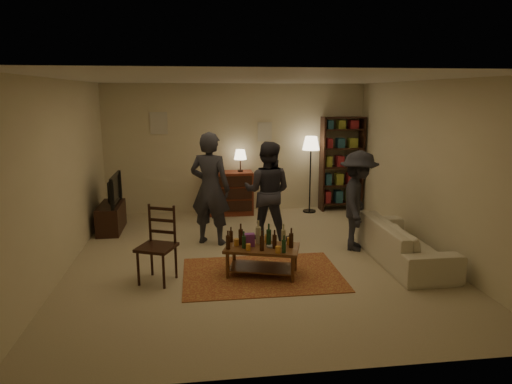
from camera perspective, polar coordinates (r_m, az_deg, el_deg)
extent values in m
plane|color=#C6B793|center=(7.13, -0.14, -8.28)|extent=(6.00, 6.00, 0.00)
plane|color=beige|center=(9.73, -2.44, 5.44)|extent=(5.50, 0.00, 5.50)
plane|color=beige|center=(6.98, -23.15, 1.77)|extent=(0.00, 6.00, 6.00)
plane|color=beige|center=(7.63, 20.82, 2.77)|extent=(0.00, 6.00, 6.00)
plane|color=beige|center=(3.90, 5.60, -4.99)|extent=(5.50, 0.00, 5.50)
plane|color=white|center=(6.68, -0.15, 13.96)|extent=(6.00, 6.00, 0.00)
cube|color=beige|center=(9.65, -12.07, 8.41)|extent=(0.35, 0.03, 0.45)
cube|color=beige|center=(9.75, 1.10, 7.53)|extent=(0.30, 0.03, 0.40)
cube|color=maroon|center=(6.52, 0.77, -10.25)|extent=(2.20, 1.50, 0.01)
cube|color=brown|center=(6.38, 0.78, -7.02)|extent=(1.13, 0.82, 0.04)
cube|color=brown|center=(6.48, 0.77, -9.39)|extent=(1.01, 0.70, 0.02)
cylinder|color=brown|center=(6.33, -3.58, -9.20)|extent=(0.05, 0.05, 0.37)
cylinder|color=brown|center=(6.21, 4.61, -9.68)|extent=(0.05, 0.05, 0.37)
cylinder|color=brown|center=(6.73, -2.75, -7.88)|extent=(0.05, 0.05, 0.37)
cylinder|color=brown|center=(6.61, 4.93, -8.29)|extent=(0.05, 0.05, 0.37)
cylinder|color=orange|center=(6.41, -2.45, -6.29)|extent=(0.07, 0.07, 0.10)
cylinder|color=orange|center=(6.22, -0.97, -6.91)|extent=(0.07, 0.07, 0.09)
cylinder|color=orange|center=(6.54, 1.39, -5.84)|extent=(0.07, 0.07, 0.11)
cylinder|color=orange|center=(6.13, 2.77, -7.20)|extent=(0.07, 0.07, 0.09)
cylinder|color=orange|center=(6.47, 4.18, -6.13)|extent=(0.07, 0.07, 0.10)
cube|color=purple|center=(6.39, -0.80, -5.95)|extent=(0.14, 0.09, 0.18)
cylinder|color=gray|center=(6.34, 1.83, -6.86)|extent=(0.12, 0.12, 0.03)
cube|color=#321A10|center=(6.27, -12.32, -6.78)|extent=(0.60, 0.60, 0.04)
cylinder|color=#321A10|center=(6.29, -14.51, -9.24)|extent=(0.04, 0.04, 0.48)
cylinder|color=#321A10|center=(6.12, -11.47, -9.70)|extent=(0.04, 0.04, 0.48)
cylinder|color=#321A10|center=(6.59, -12.91, -8.16)|extent=(0.04, 0.04, 0.48)
cylinder|color=#321A10|center=(6.43, -9.98, -8.55)|extent=(0.04, 0.04, 0.48)
cube|color=#321A10|center=(6.34, -11.67, -3.77)|extent=(0.35, 0.17, 0.54)
cube|color=#321A10|center=(8.86, -17.65, -3.06)|extent=(0.40, 1.00, 0.50)
imported|color=black|center=(8.74, -17.74, 0.29)|extent=(0.13, 0.97, 0.56)
cube|color=maroon|center=(9.59, -3.43, -0.13)|extent=(1.00, 0.48, 0.90)
cube|color=#321A10|center=(9.40, -3.30, -1.82)|extent=(0.92, 0.02, 0.22)
cube|color=#321A10|center=(9.34, -3.32, -0.27)|extent=(0.92, 0.02, 0.22)
cube|color=#321A10|center=(9.28, -3.34, 1.30)|extent=(0.92, 0.02, 0.22)
cylinder|color=#321A10|center=(9.52, -1.96, 2.68)|extent=(0.12, 0.12, 0.04)
cylinder|color=#321A10|center=(9.50, -1.97, 3.46)|extent=(0.02, 0.02, 0.22)
cone|color=#FFE5B2|center=(9.47, -1.98, 4.71)|extent=(0.26, 0.26, 0.20)
cube|color=#321A10|center=(9.89, 8.28, 3.39)|extent=(0.04, 0.34, 2.00)
cube|color=#321A10|center=(10.16, 12.96, 3.44)|extent=(0.04, 0.34, 2.00)
cube|color=#321A10|center=(10.18, 10.46, -1.31)|extent=(0.90, 0.34, 0.03)
cube|color=#321A10|center=(10.09, 10.55, 0.90)|extent=(0.90, 0.34, 0.03)
cube|color=#321A10|center=(10.02, 10.64, 3.14)|extent=(0.90, 0.34, 0.03)
cube|color=#321A10|center=(9.97, 10.73, 5.41)|extent=(0.90, 0.34, 0.03)
cube|color=#321A10|center=(9.93, 10.82, 7.70)|extent=(0.90, 0.34, 0.03)
cube|color=#321A10|center=(9.92, 10.88, 9.14)|extent=(0.90, 0.34, 0.03)
cube|color=maroon|center=(10.06, 8.87, -0.57)|extent=(0.12, 0.22, 0.26)
cube|color=#225267|center=(10.13, 10.22, -0.52)|extent=(0.15, 0.22, 0.26)
cube|color=olive|center=(10.22, 11.67, -0.48)|extent=(0.18, 0.22, 0.26)
cube|color=#225267|center=(9.98, 8.94, 1.62)|extent=(0.12, 0.22, 0.24)
cube|color=olive|center=(10.05, 10.31, 1.64)|extent=(0.15, 0.22, 0.24)
cube|color=maroon|center=(10.14, 11.76, 1.67)|extent=(0.18, 0.22, 0.24)
cube|color=olive|center=(9.92, 9.01, 3.83)|extent=(0.12, 0.22, 0.22)
cube|color=maroon|center=(9.99, 10.39, 3.84)|extent=(0.15, 0.22, 0.22)
cube|color=#225267|center=(10.08, 11.86, 3.85)|extent=(0.18, 0.22, 0.22)
cube|color=maroon|center=(9.87, 9.09, 6.07)|extent=(0.12, 0.22, 0.20)
cube|color=#225267|center=(9.94, 10.48, 6.07)|extent=(0.15, 0.22, 0.20)
cube|color=olive|center=(10.03, 11.95, 6.06)|extent=(0.18, 0.22, 0.20)
cube|color=#225267|center=(9.83, 9.17, 8.33)|extent=(0.12, 0.22, 0.18)
cube|color=olive|center=(9.91, 10.57, 8.31)|extent=(0.15, 0.22, 0.18)
cube|color=maroon|center=(10.00, 12.05, 8.28)|extent=(0.18, 0.22, 0.18)
cylinder|color=black|center=(9.89, 6.68, -2.39)|extent=(0.28, 0.28, 0.03)
cylinder|color=black|center=(9.74, 6.78, 1.61)|extent=(0.03, 0.03, 1.43)
cone|color=#FFE5B2|center=(9.63, 6.89, 6.09)|extent=(0.36, 0.36, 0.28)
imported|color=beige|center=(7.27, 17.84, -5.94)|extent=(0.81, 2.08, 0.61)
imported|color=#2A2B33|center=(7.62, -5.75, 0.41)|extent=(0.81, 0.69, 1.89)
imported|color=#2B2A32|center=(7.79, 1.43, 0.05)|extent=(1.01, 0.90, 1.71)
imported|color=#25262D|center=(7.50, 12.61, -1.08)|extent=(0.96, 1.20, 1.62)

